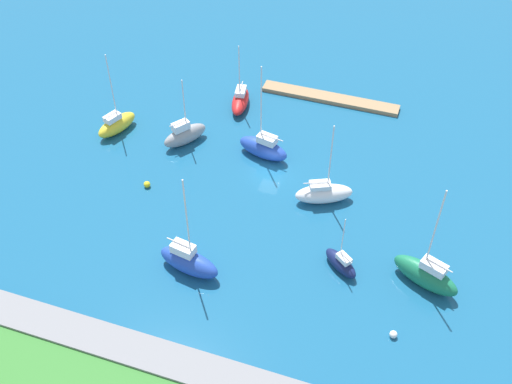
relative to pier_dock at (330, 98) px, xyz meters
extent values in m
plane|color=#19567F|center=(3.55, 18.17, -0.30)|extent=(160.00, 160.00, 0.00)
cube|color=#997A56|center=(0.00, 0.00, 0.00)|extent=(20.35, 2.32, 0.61)
cube|color=gray|center=(3.55, 47.88, 0.41)|extent=(72.88, 3.67, 1.42)
ellipsoid|color=#2347B2|center=(6.98, 36.28, 1.08)|extent=(7.50, 3.60, 2.76)
cube|color=silver|center=(7.54, 36.19, 3.01)|extent=(2.80, 1.88, 1.10)
cylinder|color=silver|center=(6.62, 36.34, 7.98)|extent=(0.17, 0.17, 11.05)
cylinder|color=silver|center=(8.07, 36.10, 3.70)|extent=(2.92, 0.62, 0.14)
ellipsoid|color=yellow|center=(26.16, 16.72, 0.84)|extent=(4.34, 6.69, 2.28)
cube|color=silver|center=(26.34, 17.20, 2.38)|extent=(2.06, 2.60, 0.81)
cylinder|color=silver|center=(26.05, 16.43, 6.88)|extent=(0.15, 0.15, 9.81)
cylinder|color=silver|center=(26.46, 17.51, 2.93)|extent=(0.94, 2.20, 0.12)
ellipsoid|color=white|center=(-4.30, 20.92, 0.88)|extent=(7.45, 5.21, 2.37)
cube|color=silver|center=(-3.79, 21.16, 2.38)|extent=(2.93, 2.41, 0.63)
cylinder|color=silver|center=(-4.62, 20.77, 6.67)|extent=(0.17, 0.17, 9.22)
cylinder|color=silver|center=(-3.27, 21.40, 2.85)|extent=(2.77, 1.39, 0.14)
ellipsoid|color=gray|center=(16.23, 16.00, 0.96)|extent=(5.33, 6.46, 2.52)
cube|color=silver|center=(16.52, 16.43, 2.78)|extent=(2.32, 2.60, 1.13)
cylinder|color=silver|center=(16.05, 15.74, 5.94)|extent=(0.15, 0.15, 7.46)
cylinder|color=silver|center=(16.76, 16.77, 3.49)|extent=(1.53, 2.14, 0.12)
ellipsoid|color=#19724C|center=(-17.69, 29.89, 1.13)|extent=(7.86, 4.97, 2.87)
cube|color=silver|center=(-18.25, 30.12, 3.06)|extent=(3.04, 2.31, 1.00)
cylinder|color=silver|center=(-17.34, 29.75, 8.01)|extent=(0.18, 0.18, 10.89)
cylinder|color=silver|center=(-18.73, 30.31, 3.71)|extent=(2.83, 1.24, 0.14)
ellipsoid|color=red|center=(11.93, 5.87, 0.70)|extent=(3.37, 6.87, 2.00)
cube|color=silver|center=(12.03, 5.35, 2.08)|extent=(1.75, 2.57, 0.75)
cylinder|color=silver|center=(11.88, 6.19, 5.82)|extent=(0.16, 0.16, 8.24)
cylinder|color=silver|center=(12.10, 4.92, 2.60)|extent=(0.57, 2.56, 0.13)
ellipsoid|color=#141E4C|center=(-8.69, 30.70, 0.58)|extent=(4.78, 4.18, 1.76)
cube|color=silver|center=(-9.00, 30.93, 1.77)|extent=(1.96, 1.82, 0.63)
cylinder|color=silver|center=(-8.50, 30.56, 4.42)|extent=(0.11, 0.11, 5.92)
cylinder|color=silver|center=(-9.23, 31.11, 2.23)|extent=(1.51, 1.18, 0.09)
ellipsoid|color=#2347B2|center=(5.37, 15.26, 0.98)|extent=(7.38, 3.93, 2.57)
cube|color=silver|center=(4.82, 15.38, 2.78)|extent=(2.78, 2.00, 1.02)
cylinder|color=silver|center=(5.71, 15.19, 7.85)|extent=(0.17, 0.17, 11.16)
cylinder|color=silver|center=(4.12, 15.53, 3.44)|extent=(3.21, 0.82, 0.13)
sphere|color=white|center=(-15.74, 37.61, 0.10)|extent=(0.80, 0.80, 0.80)
sphere|color=yellow|center=(17.35, 25.62, 0.11)|extent=(0.83, 0.83, 0.83)
camera|label=1|loc=(-13.79, 74.92, 53.48)|focal=43.48mm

